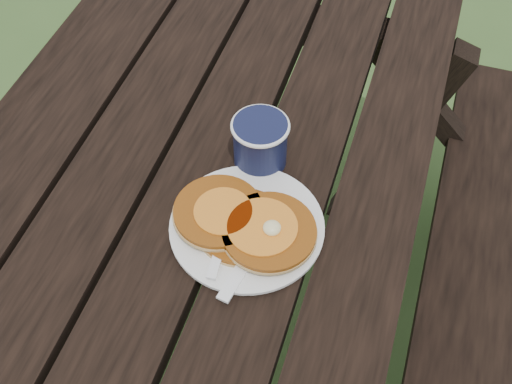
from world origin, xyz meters
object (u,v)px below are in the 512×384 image
(pancake_stack, at_px, (245,223))
(coffee_cup, at_px, (260,140))
(plate, at_px, (247,227))
(picnic_table, at_px, (197,320))

(pancake_stack, relative_size, coffee_cup, 2.36)
(plate, bearing_deg, coffee_cup, 99.26)
(plate, xyz_separation_m, coffee_cup, (-0.02, 0.14, 0.05))
(plate, height_order, coffee_cup, coffee_cup)
(picnic_table, relative_size, coffee_cup, 18.19)
(pancake_stack, distance_m, coffee_cup, 0.16)
(pancake_stack, bearing_deg, coffee_cup, 98.57)
(coffee_cup, bearing_deg, pancake_stack, -81.43)
(picnic_table, bearing_deg, coffee_cup, 58.66)
(plate, relative_size, coffee_cup, 2.44)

